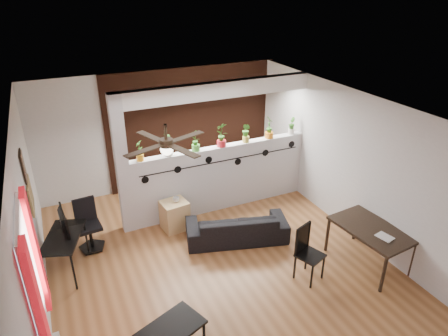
% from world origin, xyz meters
% --- Properties ---
extents(room_shell, '(6.30, 7.10, 2.90)m').
position_xyz_m(room_shell, '(0.00, 0.00, 1.30)').
color(room_shell, brown).
rests_on(room_shell, ground).
extents(partition_wall, '(3.60, 0.18, 1.35)m').
position_xyz_m(partition_wall, '(0.80, 1.50, 0.68)').
color(partition_wall, '#BCBCC1').
rests_on(partition_wall, ground).
extents(ceiling_header, '(3.60, 0.18, 0.30)m').
position_xyz_m(ceiling_header, '(0.80, 1.50, 2.45)').
color(ceiling_header, silver).
rests_on(ceiling_header, room_shell).
extents(pier_column, '(0.22, 0.20, 2.60)m').
position_xyz_m(pier_column, '(-1.11, 1.50, 1.30)').
color(pier_column, '#BCBCC1').
rests_on(pier_column, ground).
extents(brick_panel, '(3.90, 0.05, 2.60)m').
position_xyz_m(brick_panel, '(0.80, 2.97, 1.30)').
color(brick_panel, brown).
rests_on(brick_panel, ground).
extents(vine_decal, '(3.31, 0.01, 0.30)m').
position_xyz_m(vine_decal, '(0.80, 1.40, 1.08)').
color(vine_decal, black).
rests_on(vine_decal, partition_wall).
extents(window_assembly, '(0.09, 1.30, 1.55)m').
position_xyz_m(window_assembly, '(-2.56, -1.20, 1.51)').
color(window_assembly, white).
rests_on(window_assembly, room_shell).
extents(corkboard, '(0.03, 0.60, 0.45)m').
position_xyz_m(corkboard, '(-2.58, 0.95, 1.35)').
color(corkboard, olive).
rests_on(corkboard, room_shell).
extents(framed_art, '(0.03, 0.34, 0.44)m').
position_xyz_m(framed_art, '(-2.58, 0.90, 1.85)').
color(framed_art, '#8C7259').
rests_on(framed_art, room_shell).
extents(ceiling_fan, '(1.19, 1.19, 0.43)m').
position_xyz_m(ceiling_fan, '(-0.80, -0.30, 2.31)').
color(ceiling_fan, black).
rests_on(ceiling_fan, room_shell).
extents(potted_plant_0, '(0.20, 0.23, 0.38)m').
position_xyz_m(potted_plant_0, '(-0.78, 1.50, 1.55)').
color(potted_plant_0, orange).
rests_on(potted_plant_0, partition_wall).
extents(potted_plant_1, '(0.22, 0.25, 0.42)m').
position_xyz_m(potted_plant_1, '(-0.25, 1.50, 1.57)').
color(potted_plant_1, silver).
rests_on(potted_plant_1, partition_wall).
extents(potted_plant_2, '(0.24, 0.20, 0.42)m').
position_xyz_m(potted_plant_2, '(0.27, 1.50, 1.57)').
color(potted_plant_2, '#499636').
rests_on(potted_plant_2, partition_wall).
extents(potted_plant_3, '(0.27, 0.23, 0.48)m').
position_xyz_m(potted_plant_3, '(0.80, 1.50, 1.60)').
color(potted_plant_3, red).
rests_on(potted_plant_3, partition_wall).
extents(potted_plant_4, '(0.21, 0.23, 0.38)m').
position_xyz_m(potted_plant_4, '(1.33, 1.50, 1.55)').
color(potted_plant_4, gold).
rests_on(potted_plant_4, partition_wall).
extents(potted_plant_5, '(0.23, 0.27, 0.46)m').
position_xyz_m(potted_plant_5, '(1.85, 1.50, 1.59)').
color(potted_plant_5, orange).
rests_on(potted_plant_5, partition_wall).
extents(potted_plant_6, '(0.21, 0.22, 0.36)m').
position_xyz_m(potted_plant_6, '(2.38, 1.50, 1.54)').
color(potted_plant_6, white).
rests_on(potted_plant_6, partition_wall).
extents(sofa, '(1.82, 1.12, 0.50)m').
position_xyz_m(sofa, '(0.58, 0.37, 0.25)').
color(sofa, black).
rests_on(sofa, ground).
extents(cube_shelf, '(0.51, 0.46, 0.56)m').
position_xyz_m(cube_shelf, '(-0.32, 1.16, 0.28)').
color(cube_shelf, tan).
rests_on(cube_shelf, ground).
extents(cup, '(0.13, 0.13, 0.09)m').
position_xyz_m(cup, '(-0.27, 1.16, 0.61)').
color(cup, gray).
rests_on(cup, cube_shelf).
extents(computer_desk, '(0.78, 1.06, 0.68)m').
position_xyz_m(computer_desk, '(-2.25, 0.70, 0.62)').
color(computer_desk, black).
rests_on(computer_desk, ground).
extents(monitor, '(0.35, 0.08, 0.19)m').
position_xyz_m(monitor, '(-2.25, 0.85, 0.78)').
color(monitor, black).
rests_on(monitor, computer_desk).
extents(office_chair, '(0.47, 0.47, 0.91)m').
position_xyz_m(office_chair, '(-1.84, 1.21, 0.40)').
color(office_chair, black).
rests_on(office_chair, ground).
extents(dining_table, '(0.87, 1.31, 0.68)m').
position_xyz_m(dining_table, '(2.23, -1.13, 0.61)').
color(dining_table, black).
rests_on(dining_table, ground).
extents(book, '(0.23, 0.28, 0.02)m').
position_xyz_m(book, '(2.13, -1.43, 0.69)').
color(book, gray).
rests_on(book, dining_table).
extents(folding_chair, '(0.47, 0.47, 0.91)m').
position_xyz_m(folding_chair, '(1.10, -0.96, 0.54)').
color(folding_chair, black).
rests_on(folding_chair, ground).
extents(coffee_table, '(1.00, 0.77, 0.41)m').
position_xyz_m(coffee_table, '(-1.27, -1.48, 0.37)').
color(coffee_table, black).
rests_on(coffee_table, ground).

